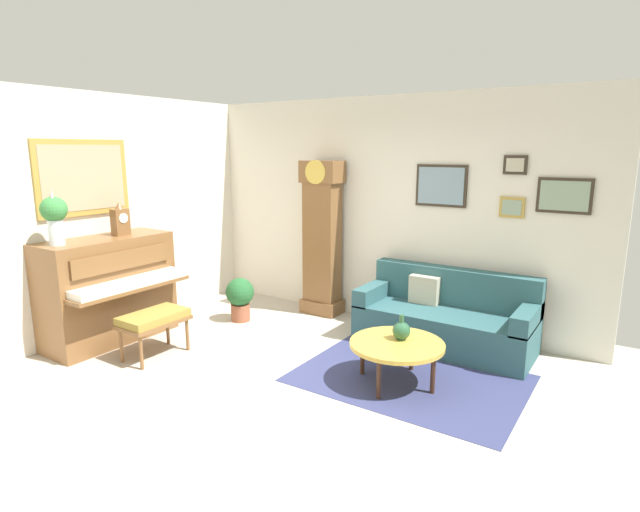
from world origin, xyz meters
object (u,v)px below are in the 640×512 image
piano_bench (154,320)px  mantel_clock (120,220)px  coffee_table (397,345)px  green_jug (401,331)px  flower_vase (54,215)px  grandfather_clock (322,242)px  couch (445,318)px  potted_plant (240,296)px  piano (109,289)px

piano_bench → mantel_clock: (-0.80, 0.25, 0.96)m
coffee_table → green_jug: (0.00, 0.09, 0.12)m
flower_vase → green_jug: (3.21, 1.41, -1.02)m
piano_bench → green_jug: (2.41, 0.91, 0.09)m
grandfather_clock → couch: grandfather_clock is taller
green_jug → grandfather_clock: bearing=143.3°
mantel_clock → green_jug: bearing=11.6°
coffee_table → potted_plant: (-2.43, 0.53, -0.06)m
mantel_clock → green_jug: 3.39m
couch → coffee_table: size_ratio=2.16×
grandfather_clock → coffee_table: grandfather_clock is taller
couch → coffee_table: couch is taller
piano → couch: bearing=31.0°
piano → mantel_clock: size_ratio=3.79×
mantel_clock → piano: bearing=-90.6°
piano_bench → grandfather_clock: 2.37m
piano_bench → grandfather_clock: (0.67, 2.21, 0.56)m
coffee_table → piano: bearing=-166.3°
grandfather_clock → potted_plant: 1.27m
couch → grandfather_clock: bearing=173.2°
potted_plant → mantel_clock: bearing=-125.0°
flower_vase → potted_plant: size_ratio=1.04×
mantel_clock → potted_plant: (0.77, 1.10, -1.05)m
piano_bench → couch: 3.17m
mantel_clock → potted_plant: bearing=55.0°
piano_bench → grandfather_clock: grandfather_clock is taller
piano_bench → mantel_clock: bearing=162.5°
potted_plant → piano_bench: bearing=-89.0°
grandfather_clock → flower_vase: grandfather_clock is taller
couch → coffee_table: (-0.04, -1.17, 0.07)m
piano → green_jug: (3.21, 0.87, -0.11)m
piano → coffee_table: piano is taller
piano → mantel_clock: 0.79m
grandfather_clock → green_jug: grandfather_clock is taller
coffee_table → mantel_clock: (-3.21, -0.57, 0.99)m
coffee_table → flower_vase: bearing=-157.6°
mantel_clock → green_jug: size_ratio=1.58×
piano → grandfather_clock: 2.64m
piano_bench → green_jug: bearing=20.7°
flower_vase → potted_plant: 2.33m
mantel_clock → piano_bench: bearing=-17.5°
coffee_table → flower_vase: flower_vase is taller
green_jug → flower_vase: bearing=-156.3°
piano → potted_plant: bearing=59.5°
green_jug → potted_plant: 2.48m
piano_bench → flower_vase: bearing=-147.9°
grandfather_clock → mantel_clock: bearing=-126.8°
piano → coffee_table: bearing=13.7°
coffee_table → mantel_clock: 3.40m
green_jug → potted_plant: green_jug is taller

